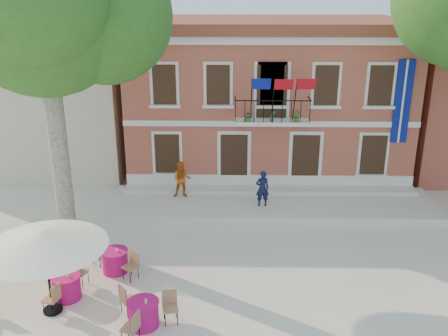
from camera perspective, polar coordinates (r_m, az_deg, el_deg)
ground at (r=17.62m, az=-0.23°, el=-10.38°), size 90.00×90.00×0.00m
main_building at (r=25.77m, az=4.79°, el=8.36°), size 13.50×9.59×7.50m
neighbor_west at (r=28.59m, az=-19.25°, el=7.31°), size 9.40×9.40×6.40m
terrace at (r=21.53m, az=5.39°, el=-4.15°), size 14.00×3.40×0.30m
plane_tree_west at (r=17.37m, az=-20.05°, el=16.70°), size 5.69×5.69×11.18m
patio_umbrella at (r=14.75m, az=-19.96°, el=-7.65°), size 3.52×3.52×2.62m
pedestrian_navy at (r=20.72m, az=4.41°, el=-2.35°), size 0.61×0.45×1.54m
pedestrian_orange at (r=21.60m, az=-4.84°, el=-1.31°), size 0.80×0.63×1.61m
cafe_table_0 at (r=16.15m, az=-17.57°, el=-12.73°), size 0.92×1.96×0.95m
cafe_table_1 at (r=14.51m, az=-9.20°, el=-15.98°), size 1.79×1.83×0.95m
cafe_table_3 at (r=17.11m, az=-12.36°, el=-10.25°), size 1.78×1.50×0.95m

